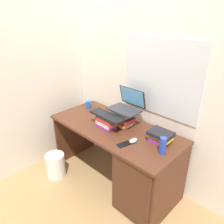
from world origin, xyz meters
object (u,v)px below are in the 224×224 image
Objects in this scene: book_stack_keyboard_riser at (107,122)px; computer_mouse at (133,140)px; keyboard at (107,116)px; mug at (88,105)px; book_stack_tall at (124,118)px; water_bottle at (163,146)px; cell_phone at (124,144)px; laptop at (128,104)px; book_stack_side at (160,136)px; desk at (140,169)px; wastebasket at (56,165)px.

computer_mouse is at bearing -4.29° from book_stack_keyboard_riser.
keyboard is 3.86× the size of mug.
keyboard reaches higher than computer_mouse.
mug is at bearing 177.65° from book_stack_tall.
cell_phone is (-0.34, -0.14, -0.08)m from water_bottle.
water_bottle is (0.61, -0.21, -0.15)m from laptop.
computer_mouse is at bearing -32.51° from book_stack_tall.
laptop reaches higher than book_stack_keyboard_riser.
keyboard is at bearing -164.32° from book_stack_side.
book_stack_side is (0.13, 0.13, 0.40)m from desk.
water_bottle is (0.61, -0.15, -0.01)m from book_stack_tall.
desk is 0.39m from cell_phone.
keyboard is 0.98m from wastebasket.
wastebasket is at bearing -161.17° from water_bottle.
book_stack_side reaches higher than computer_mouse.
keyboard reaches higher than desk.
book_stack_side is 1.44× the size of water_bottle.
wastebasket is (0.03, -0.60, -0.64)m from mug.
desk is 0.66m from keyboard.
keyboard is at bearing 37.85° from wastebasket.
book_stack_keyboard_riser is 0.08m from keyboard.
mug is at bearing 160.92° from book_stack_keyboard_riser.
book_stack_tall is 0.48m from book_stack_side.
mug is 0.97m from cell_phone.
laptop is 0.45m from computer_mouse.
laptop is at bearing 160.58° from water_bottle.
cell_phone is 1.10m from wastebasket.
laptop is 2.11× the size of water_bottle.
book_stack_tall is at bearing 165.78° from water_bottle.
cell_phone is (-0.09, -0.16, 0.34)m from desk.
desk is at bearing 175.37° from water_bottle.
book_stack_keyboard_riser is 0.60m from book_stack_side.
book_stack_side is at bearing 15.17° from book_stack_keyboard_riser.
laptop is 0.66m from water_bottle.
book_stack_tall is 0.37m from computer_mouse.
mug is 1.26m from water_bottle.
laptop is 3.31× the size of computer_mouse.
book_stack_tall reaches higher than mug.
mug reaches higher than desk.
book_stack_tall reaches higher than book_stack_keyboard_riser.
desk is 11.28× the size of cell_phone.
book_stack_tall is at bearing 42.87° from wastebasket.
laptop is (-0.36, 0.19, 0.57)m from desk.
desk is 5.03× the size of wastebasket.
cell_phone is at bearing -47.48° from book_stack_tall.
desk is 0.44m from book_stack_side.
cell_phone is (0.37, -0.13, -0.06)m from book_stack_keyboard_riser.
cell_phone is at bearing -17.44° from keyboard.
computer_mouse reaches higher than cell_phone.
desk is 1.09m from wastebasket.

